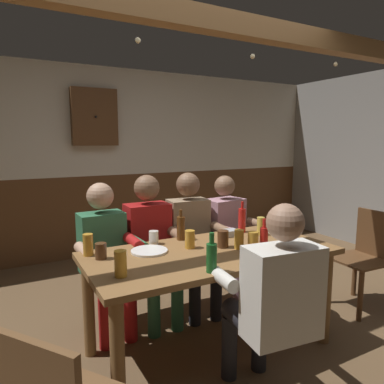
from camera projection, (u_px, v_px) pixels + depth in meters
name	position (u px, v px, depth m)	size (l,w,h in m)	color
ground_plane	(201.00, 339.00, 2.74)	(7.79, 7.79, 0.00)	brown
back_wall_upper	(107.00, 122.00, 4.63)	(6.49, 0.12, 1.38)	beige
back_wall_wainscot	(110.00, 214.00, 4.80)	(6.49, 0.12, 1.06)	brown
ceiling_beam	(197.00, 18.00, 2.47)	(5.84, 0.14, 0.16)	brown
dining_table	(211.00, 265.00, 2.53)	(1.75, 0.84, 0.74)	brown
person_0	(105.00, 250.00, 2.81)	(0.50, 0.52, 1.18)	#33724C
person_1	(151.00, 241.00, 2.99)	(0.51, 0.54, 1.23)	#AD1919
person_2	(192.00, 236.00, 3.17)	(0.52, 0.56, 1.23)	#997F60
person_3	(229.00, 232.00, 3.38)	(0.53, 0.57, 1.18)	#B78493
person_4	(273.00, 297.00, 1.98)	(0.57, 0.56, 1.20)	silver
chair_empty_near_right	(365.00, 256.00, 3.23)	(0.46, 0.46, 0.88)	brown
table_candle	(278.00, 251.00, 2.38)	(0.04, 0.04, 0.08)	#F9E08C
condiment_caddy	(229.00, 233.00, 2.89)	(0.14, 0.10, 0.05)	#B2B7BC
plate_0	(149.00, 251.00, 2.48)	(0.26, 0.26, 0.01)	white
plate_1	(283.00, 231.00, 3.01)	(0.26, 0.26, 0.01)	white
bottle_0	(212.00, 256.00, 2.09)	(0.06, 0.06, 0.24)	#195923
bottle_1	(242.00, 220.00, 3.01)	(0.06, 0.06, 0.26)	red
bottle_2	(264.00, 239.00, 2.46)	(0.06, 0.06, 0.24)	red
bottle_3	(181.00, 228.00, 2.77)	(0.06, 0.06, 0.24)	#593314
pint_glass_0	(101.00, 251.00, 2.33)	(0.07, 0.07, 0.11)	#4C2D19
pint_glass_1	(190.00, 239.00, 2.56)	(0.07, 0.07, 0.13)	gold
pint_glass_2	(88.00, 245.00, 2.40)	(0.07, 0.07, 0.15)	gold
pint_glass_3	(239.00, 239.00, 2.55)	(0.07, 0.07, 0.14)	gold
pint_glass_4	(261.00, 226.00, 2.92)	(0.06, 0.06, 0.15)	#E5C64C
pint_glass_5	(121.00, 264.00, 2.03)	(0.07, 0.07, 0.15)	gold
pint_glass_6	(154.00, 238.00, 2.66)	(0.07, 0.07, 0.10)	white
pint_glass_7	(223.00, 239.00, 2.58)	(0.08, 0.08, 0.12)	#4C2D19
pint_glass_8	(253.00, 243.00, 2.41)	(0.07, 0.07, 0.16)	gold
wall_dart_cabinet	(94.00, 117.00, 4.42)	(0.56, 0.15, 0.70)	brown
string_lights	(200.00, 43.00, 2.45)	(4.58, 0.04, 0.13)	#F9EAB2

